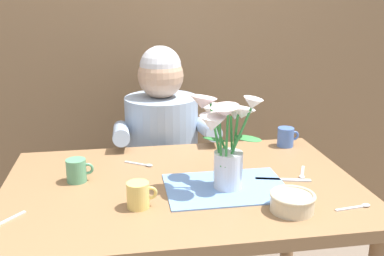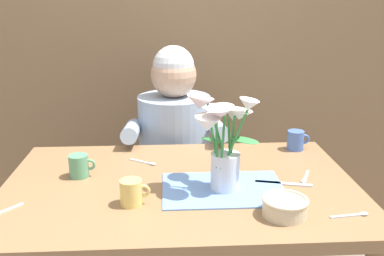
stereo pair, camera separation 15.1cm
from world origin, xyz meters
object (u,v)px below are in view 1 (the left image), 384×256
ceramic_bowl (292,201)px  tea_cup (139,195)px  dinner_knife (283,180)px  ceramic_mug (77,170)px  seated_person (163,165)px  coffee_cup (286,137)px  flower_vase (224,136)px

ceramic_bowl → tea_cup: 0.46m
tea_cup → dinner_knife: bearing=13.4°
ceramic_mug → seated_person: bearing=57.5°
dinner_knife → coffee_cup: (0.14, 0.34, 0.04)m
tea_cup → ceramic_bowl: bearing=-12.2°
flower_vase → coffee_cup: (0.36, 0.37, -0.14)m
ceramic_bowl → ceramic_mug: ceramic_mug is taller
ceramic_bowl → seated_person: bearing=109.3°
coffee_cup → dinner_knife: bearing=-112.0°
seated_person → flower_vase: seated_person is taller
dinner_knife → ceramic_mug: ceramic_mug is taller
flower_vase → dinner_knife: (0.22, 0.02, -0.18)m
dinner_knife → ceramic_mug: (-0.70, 0.11, 0.04)m
seated_person → coffee_cup: bearing=-32.2°
tea_cup → ceramic_mug: bearing=131.2°
ceramic_bowl → dinner_knife: size_ratio=0.72×
flower_vase → coffee_cup: flower_vase is taller
seated_person → flower_vase: bearing=-78.7°
flower_vase → tea_cup: (-0.28, -0.09, -0.14)m
seated_person → ceramic_mug: bearing=-122.9°
dinner_knife → tea_cup: (-0.50, -0.12, 0.04)m
ceramic_bowl → coffee_cup: bearing=71.1°
ceramic_mug → tea_cup: same height
ceramic_mug → coffee_cup: size_ratio=1.00×
coffee_cup → tea_cup: size_ratio=1.00×
flower_vase → seated_person: bearing=101.6°
dinner_knife → coffee_cup: bearing=81.9°
flower_vase → ceramic_bowl: flower_vase is taller
ceramic_bowl → dinner_knife: ceramic_bowl is taller
seated_person → dinner_knife: (0.36, -0.65, 0.18)m
dinner_knife → coffee_cup: size_ratio=2.04×
flower_vase → ceramic_mug: (-0.48, 0.13, -0.14)m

